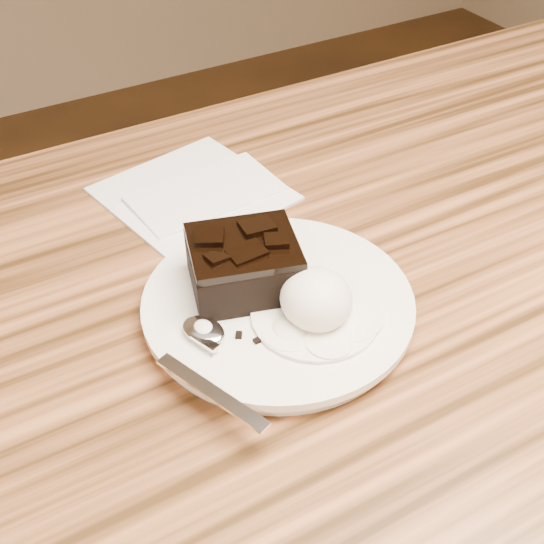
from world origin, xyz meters
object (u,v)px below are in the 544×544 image
ice_cream_scoop (316,299)px  spoon (204,332)px  plate (278,307)px  dining_table (355,533)px  napkin (193,193)px  brownie (244,268)px

ice_cream_scoop → spoon: bearing=163.4°
plate → dining_table: bearing=-21.4°
plate → ice_cream_scoop: ice_cream_scoop is taller
napkin → ice_cream_scoop: bearing=-89.7°
brownie → spoon: (-0.06, -0.04, -0.02)m
spoon → napkin: (0.09, 0.21, -0.02)m
dining_table → ice_cream_scoop: 0.42m
spoon → napkin: size_ratio=0.94×
brownie → dining_table: bearing=-30.5°
plate → spoon: (-0.07, -0.01, 0.01)m
ice_cream_scoop → napkin: 0.23m
brownie → napkin: 0.18m
dining_table → ice_cream_scoop: ice_cream_scoop is taller
dining_table → brownie: brownie is taller
ice_cream_scoop → napkin: ice_cream_scoop is taller
plate → ice_cream_scoop: (0.01, -0.03, 0.03)m
ice_cream_scoop → napkin: size_ratio=0.37×
ice_cream_scoop → brownie: bearing=117.2°
ice_cream_scoop → spoon: size_ratio=0.39×
dining_table → napkin: 0.45m
napkin → spoon: bearing=-112.6°
ice_cream_scoop → plate: bearing=113.6°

